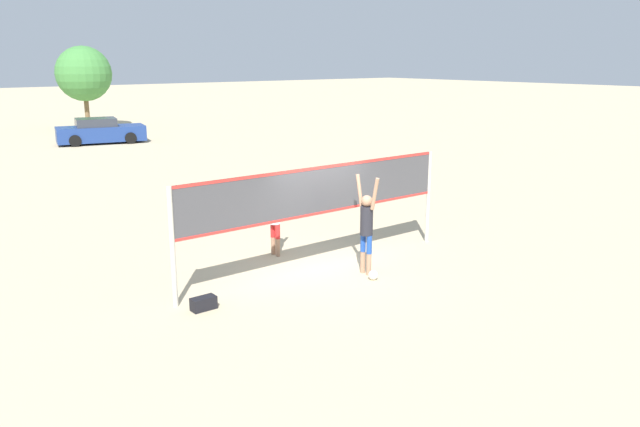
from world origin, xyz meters
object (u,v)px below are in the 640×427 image
object	(u,v)px
volleyball_net	(320,197)
player_spiker	(367,223)
player_blocker	(275,215)
parked_car_near	(100,132)
gear_bag	(204,303)
volleyball	(373,275)
tree_left_cluster	(84,74)

from	to	relation	value
volleyball_net	player_spiker	bearing A→B (deg)	-55.95
player_blocker	player_spiker	bearing A→B (deg)	18.98
volleyball_net	parked_car_near	bearing A→B (deg)	81.59
gear_bag	parked_car_near	size ratio (longest dim) A/B	0.10
player_spiker	volleyball_net	bearing A→B (deg)	34.05
player_spiker	player_blocker	size ratio (longest dim) A/B	1.13
parked_car_near	player_blocker	bearing A→B (deg)	-86.47
player_blocker	volleyball_net	bearing A→B (deg)	8.25
volleyball_net	volleyball	size ratio (longest dim) A/B	33.98
tree_left_cluster	volleyball_net	bearing A→B (deg)	-99.74
volleyball_net	player_blocker	world-z (taller)	volleyball_net
volleyball	tree_left_cluster	size ratio (longest dim) A/B	0.04
parked_car_near	gear_bag	bearing A→B (deg)	-92.31
player_spiker	player_blocker	xyz separation A→B (m)	(-0.81, 2.36, -0.15)
volleyball	player_blocker	bearing A→B (deg)	103.93
player_blocker	gear_bag	world-z (taller)	player_blocker
player_blocker	volleyball	xyz separation A→B (m)	(0.68, -2.75, -0.91)
volleyball_net	player_spiker	xyz separation A→B (m)	(0.60, -0.89, -0.51)
volleyball_net	player_spiker	world-z (taller)	volleyball_net
tree_left_cluster	player_spiker	bearing A→B (deg)	-98.48
player_spiker	parked_car_near	xyz separation A→B (m)	(3.02, 25.39, -0.52)
player_spiker	tree_left_cluster	distance (m)	33.82
player_blocker	volleyball	size ratio (longest dim) A/B	9.20
gear_bag	player_spiker	bearing A→B (deg)	-6.10
gear_bag	tree_left_cluster	size ratio (longest dim) A/B	0.09
volleyball	gear_bag	bearing A→B (deg)	167.81
volleyball	tree_left_cluster	bearing A→B (deg)	81.40
volleyball	parked_car_near	xyz separation A→B (m)	(3.15, 25.78, 0.54)
player_blocker	parked_car_near	xyz separation A→B (m)	(3.84, 23.03, -0.37)
player_spiker	tree_left_cluster	size ratio (longest dim) A/B	0.41
volleyball_net	parked_car_near	xyz separation A→B (m)	(3.62, 24.51, -1.03)
player_spiker	gear_bag	distance (m)	3.97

